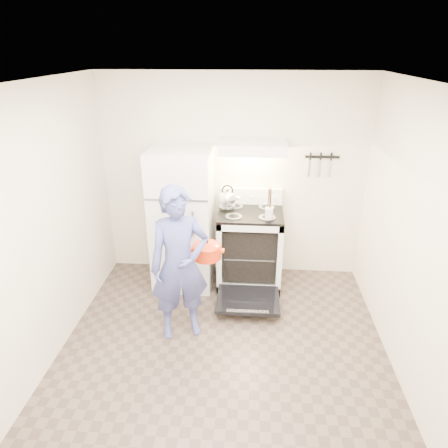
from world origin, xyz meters
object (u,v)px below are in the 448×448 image
at_px(stove_body, 250,249).
at_px(person, 180,265).
at_px(tea_kettle, 227,198).
at_px(dutch_oven, 207,252).
at_px(refrigerator, 183,219).

relative_size(stove_body, person, 0.58).
bearing_deg(tea_kettle, dutch_oven, -100.87).
bearing_deg(dutch_oven, tea_kettle, 79.13).
height_order(tea_kettle, person, person).
bearing_deg(person, stove_body, 36.77).
bearing_deg(refrigerator, dutch_oven, -62.75).
height_order(refrigerator, stove_body, refrigerator).
bearing_deg(person, refrigerator, 77.76).
xyz_separation_m(stove_body, tea_kettle, (-0.28, 0.06, 0.64)).
relative_size(person, dutch_oven, 4.41).
xyz_separation_m(refrigerator, dutch_oven, (0.37, -0.73, -0.05)).
distance_m(refrigerator, stove_body, 0.90).
bearing_deg(refrigerator, stove_body, 1.77).
height_order(refrigerator, tea_kettle, refrigerator).
height_order(stove_body, person, person).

